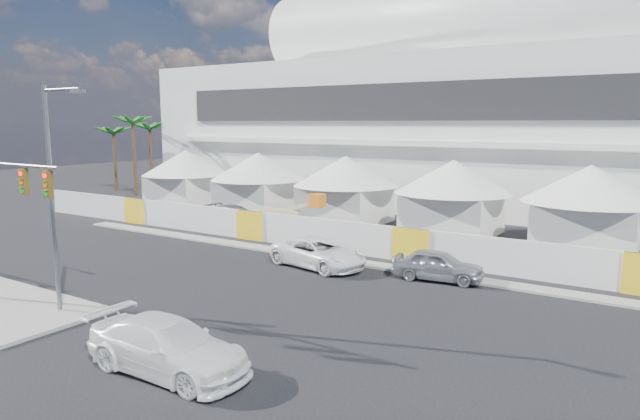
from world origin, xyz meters
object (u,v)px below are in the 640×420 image
Objects in this scene: sedan_silver at (438,265)px; streetlight_median at (54,184)px; pickup_curb at (318,253)px; boom_lift at (275,223)px; pickup_near at (168,347)px; lot_car_c at (235,216)px.

sedan_silver is 0.50× the size of streetlight_median.
streetlight_median reaches higher than pickup_curb.
boom_lift is (-14.15, 4.77, 0.09)m from sedan_silver.
pickup_near is 9.45m from streetlight_median.
streetlight_median is (7.97, -19.98, 4.76)m from lot_car_c.
streetlight_median reaches higher than pickup_near.
pickup_near is (3.33, -14.05, 0.05)m from pickup_curb.
boom_lift reaches higher than sedan_silver.
sedan_silver is 14.93m from boom_lift.
streetlight_median is (-11.36, -13.65, 4.75)m from sedan_silver.
pickup_near is at bearing -59.03° from boom_lift.
pickup_near is 26.83m from lot_car_c.
pickup_curb is 14.21m from streetlight_median.
boom_lift is at bearing 63.88° from sedan_silver.
sedan_silver is 0.78× the size of pickup_near.
sedan_silver is 20.34m from lot_car_c.
pickup_near is 0.92× the size of boom_lift.
pickup_curb is at bearing -116.71° from lot_car_c.
sedan_silver is 0.80× the size of pickup_curb.
sedan_silver is at bearing -69.31° from pickup_curb.
sedan_silver is 6.71m from pickup_curb.
pickup_curb is 14.74m from lot_car_c.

